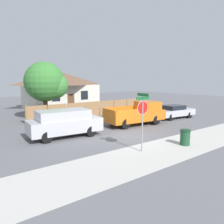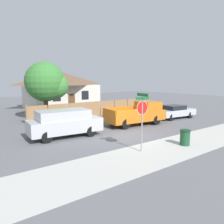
% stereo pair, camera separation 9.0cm
% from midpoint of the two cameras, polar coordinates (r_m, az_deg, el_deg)
% --- Properties ---
extents(ground_plane, '(80.00, 80.00, 0.00)m').
position_cam_midpoint_polar(ground_plane, '(14.94, 3.80, -6.13)').
color(ground_plane, slate).
extents(sidewalk_strip, '(36.00, 3.20, 0.01)m').
position_cam_midpoint_polar(sidewalk_strip, '(12.54, 14.69, -9.27)').
color(sidewalk_strip, beige).
rests_on(sidewalk_strip, ground).
extents(wooden_fence, '(13.25, 0.12, 1.62)m').
position_cam_midpoint_polar(wooden_fence, '(22.45, -5.02, 0.78)').
color(wooden_fence, '#997047').
rests_on(wooden_fence, ground).
extents(house, '(9.17, 6.61, 4.74)m').
position_cam_midpoint_polar(house, '(29.98, -13.10, 5.79)').
color(house, beige).
rests_on(house, ground).
extents(oak_tree, '(3.84, 3.66, 5.38)m').
position_cam_midpoint_polar(oak_tree, '(21.21, -16.43, 7.34)').
color(oak_tree, brown).
rests_on(oak_tree, ground).
extents(red_suv, '(4.87, 2.38, 1.80)m').
position_cam_midpoint_polar(red_suv, '(14.74, -12.09, -2.64)').
color(red_suv, '#B7B7BC').
rests_on(red_suv, ground).
extents(orange_pickup, '(5.22, 2.46, 1.90)m').
position_cam_midpoint_polar(orange_pickup, '(18.38, 6.75, -0.46)').
color(orange_pickup, orange).
rests_on(orange_pickup, ground).
extents(parked_sedan, '(4.29, 2.09, 1.29)m').
position_cam_midpoint_polar(parked_sedan, '(22.16, 16.18, 0.16)').
color(parked_sedan, '#B7B7BC').
rests_on(parked_sedan, ground).
extents(stop_sign, '(0.89, 0.80, 3.08)m').
position_cam_midpoint_polar(stop_sign, '(11.34, 8.11, -0.17)').
color(stop_sign, gray).
rests_on(stop_sign, ground).
extents(trash_bin, '(0.59, 0.59, 0.91)m').
position_cam_midpoint_polar(trash_bin, '(13.37, 18.71, -6.31)').
color(trash_bin, '#1E4C2D').
rests_on(trash_bin, ground).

